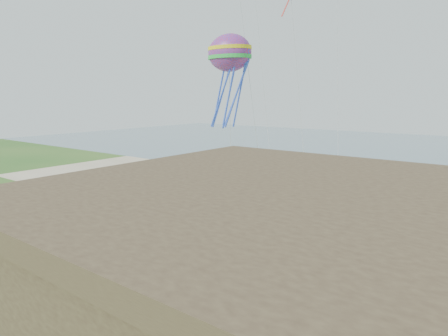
# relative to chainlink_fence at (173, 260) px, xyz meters

# --- Properties ---
(ground) EXTENTS (160.00, 160.00, 0.00)m
(ground) POSITION_rel_chainlink_fence_xyz_m (0.00, -6.00, -0.55)
(ground) COLOR #2B5D20
(ground) RESTS_ON ground
(sand_beach) EXTENTS (72.00, 20.00, 0.02)m
(sand_beach) POSITION_rel_chainlink_fence_xyz_m (0.00, 16.00, -0.55)
(sand_beach) COLOR tan
(sand_beach) RESTS_ON ground
(ocean) EXTENTS (160.00, 68.00, 0.02)m
(ocean) POSITION_rel_chainlink_fence_xyz_m (0.00, 60.00, -0.55)
(ocean) COLOR slate
(ocean) RESTS_ON ground
(chainlink_fence) EXTENTS (36.20, 0.20, 1.25)m
(chainlink_fence) POSITION_rel_chainlink_fence_xyz_m (0.00, 0.00, 0.00)
(chainlink_fence) COLOR #4A392A
(chainlink_fence) RESTS_ON ground
(picnic_table) EXTENTS (1.87, 1.43, 0.78)m
(picnic_table) POSITION_rel_chainlink_fence_xyz_m (3.04, -1.00, -0.16)
(picnic_table) COLOR brown
(picnic_table) RESTS_ON ground
(octopus_kite) EXTENTS (4.12, 3.46, 7.26)m
(octopus_kite) POSITION_rel_chainlink_fence_xyz_m (-3.23, 9.42, 10.04)
(octopus_kite) COLOR red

